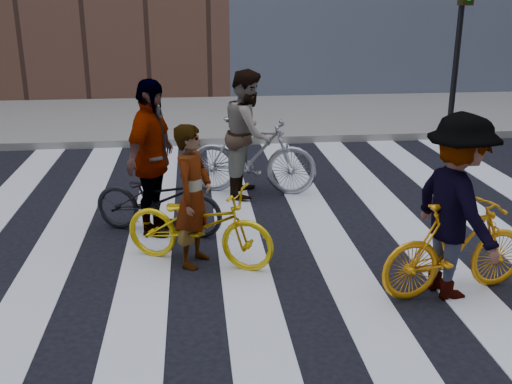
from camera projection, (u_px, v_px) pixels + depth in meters
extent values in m
plane|color=black|center=(285.00, 243.00, 7.35)|extent=(100.00, 100.00, 0.00)
cube|color=gray|center=(237.00, 117.00, 14.40)|extent=(100.00, 5.00, 0.15)
cube|color=white|center=(55.00, 252.00, 7.07)|extent=(0.55, 10.00, 0.01)
cube|color=white|center=(149.00, 248.00, 7.18)|extent=(0.55, 10.00, 0.01)
cube|color=white|center=(240.00, 244.00, 7.29)|extent=(0.55, 10.00, 0.01)
cube|color=white|center=(328.00, 240.00, 7.41)|extent=(0.55, 10.00, 0.01)
cube|color=white|center=(414.00, 237.00, 7.52)|extent=(0.55, 10.00, 0.01)
cube|color=white|center=(498.00, 233.00, 7.63)|extent=(0.55, 10.00, 0.01)
cylinder|color=black|center=(456.00, 60.00, 12.38)|extent=(0.12, 0.12, 3.20)
imported|color=yellow|center=(199.00, 225.00, 6.66)|extent=(1.85, 1.29, 0.92)
imported|color=#9899A1|center=(252.00, 156.00, 8.98)|extent=(2.03, 0.99, 1.17)
imported|color=orange|center=(457.00, 248.00, 5.98)|extent=(1.71, 0.77, 0.99)
imported|color=black|center=(158.00, 199.00, 7.53)|extent=(1.80, 1.17, 0.90)
imported|color=slate|center=(193.00, 196.00, 6.55)|extent=(0.59, 0.69, 1.61)
imported|color=slate|center=(248.00, 133.00, 8.87)|extent=(0.90, 1.05, 1.88)
imported|color=slate|center=(457.00, 207.00, 5.84)|extent=(0.91, 1.31, 1.86)
imported|color=slate|center=(152.00, 159.00, 7.36)|extent=(0.86, 1.24, 1.96)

